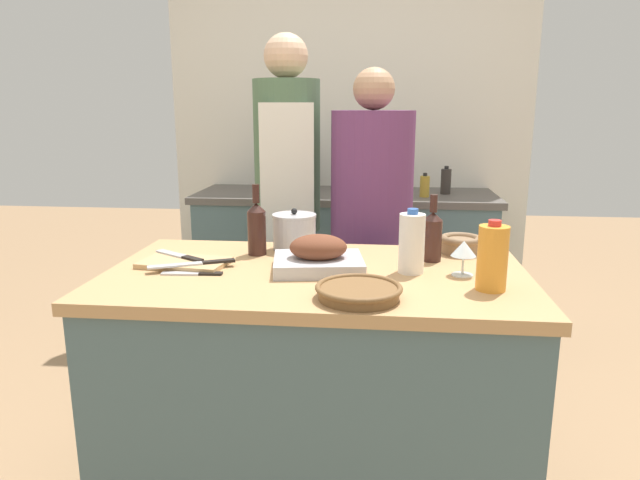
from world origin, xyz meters
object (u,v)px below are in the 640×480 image
Objects in this scene: wine_bottle_green at (257,227)px; condiment_bottle_extra at (446,181)px; juice_jug at (492,258)px; wine_glass_left at (464,250)px; wine_bottle_dark at (432,235)px; person_cook_guest at (371,228)px; knife_paring at (181,256)px; person_cook_aproned at (288,201)px; knife_chef at (195,264)px; roasting_pan at (318,257)px; stock_pot at (294,232)px; knife_bread at (194,274)px; condiment_bottle_tall at (272,182)px; mixing_bowl at (461,244)px; cutting_board at (185,263)px; wicker_basket at (359,291)px; milk_jug at (412,243)px; stand_mixer at (296,166)px; condiment_bottle_short at (425,186)px.

wine_bottle_green is 1.62m from condiment_bottle_extra.
juice_jug reaches higher than wine_glass_left.
condiment_bottle_extra is (0.20, 1.40, 0.02)m from wine_bottle_dark.
knife_paring is at bearing -153.70° from person_cook_guest.
wine_bottle_green is at bearing -99.25° from person_cook_aproned.
wine_glass_left is 0.90m from knife_chef.
person_cook_aproned reaches higher than roasting_pan.
stock_pot is 0.67m from wine_glass_left.
wine_bottle_green is at bearing 61.61° from knife_bread.
wine_bottle_dark reaches higher than knife_bread.
condiment_bottle_extra is at bearing 10.23° from condiment_bottle_tall.
condiment_bottle_tall is at bearing 130.07° from mixing_bowl.
wine_bottle_dark reaches higher than cutting_board.
wine_bottle_green is 1.10× the size of wine_bottle_dark.
condiment_bottle_extra is at bearing 86.49° from mixing_bowl.
knife_paring is at bearing 152.31° from wicker_basket.
condiment_bottle_tall is (-0.93, 1.10, 0.08)m from mixing_bowl.
condiment_bottle_tall is (-0.01, 1.48, 0.12)m from knife_bread.
knife_bread is at bearing -118.39° from wine_bottle_green.
milk_jug is (0.44, -0.27, 0.03)m from stock_pot.
stand_mixer is at bearing 100.99° from roasting_pan.
condiment_bottle_short is at bearing 79.81° from wicker_basket.
milk_jug is 1.06× the size of knife_bread.
cutting_board is 0.20× the size of person_cook_guest.
juice_jug is at bearing -11.56° from knife_paring.
wine_bottle_dark is 2.05× the size of wine_glass_left.
milk_jug reaches higher than cutting_board.
stand_mixer is at bearing 111.07° from milk_jug.
knife_paring reaches higher than cutting_board.
knife_paring is (-0.89, -0.11, -0.07)m from wine_bottle_dark.
milk_jug is at bearing 145.07° from juice_jug.
condiment_bottle_short is at bearing 59.24° from knife_chef.
wine_glass_left is at bearing -4.29° from knife_paring.
wine_bottle_dark reaches higher than condiment_bottle_short.
stock_pot is 0.10× the size of person_cook_aproned.
mixing_bowl is at bearing 83.85° from wine_glass_left.
juice_jug is at bearing -23.40° from wine_bottle_green.
milk_jug is (-0.23, 0.16, 0.00)m from juice_jug.
wine_glass_left is at bearing -58.65° from person_cook_aproned.
wine_bottle_green is at bearing -87.35° from stand_mixer.
knife_chef is 1.36× the size of knife_bread.
stand_mixer is at bearing 83.39° from knife_paring.
cutting_board is 1.20× the size of wine_bottle_green.
person_cook_guest is (-0.38, 0.93, -0.11)m from juice_jug.
wicker_basket is 1.06m from person_cook_guest.
knife_bread is (-0.28, -0.37, -0.07)m from stock_pot.
stand_mixer is (-0.63, 1.64, 0.08)m from milk_jug.
cutting_board is 1.89m from condiment_bottle_extra.
wine_bottle_dark is at bearing -98.01° from condiment_bottle_extra.
knife_chef is at bearing 172.89° from juice_jug.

